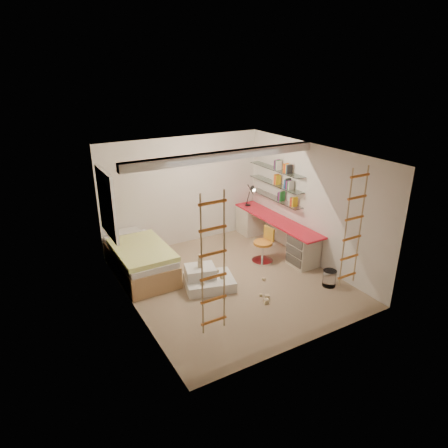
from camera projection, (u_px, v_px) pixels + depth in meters
floor at (231, 281)px, 8.11m from camera, size 4.50×4.50×0.00m
ceiling_beam at (224, 156)px, 7.41m from camera, size 4.00×0.18×0.16m
window_frame at (107, 204)px, 7.83m from camera, size 0.06×1.15×1.35m
window_blind at (109, 204)px, 7.85m from camera, size 0.02×1.00×1.20m
rope_ladder_left at (213, 265)px, 5.51m from camera, size 0.41×0.04×2.13m
rope_ladder_right at (353, 228)px, 6.76m from camera, size 0.41×0.04×2.13m
waste_bin at (329, 278)px, 7.89m from camera, size 0.27×0.27×0.33m
desk at (275, 232)px, 9.45m from camera, size 0.56×2.80×0.75m
shelves at (276, 184)px, 9.33m from camera, size 0.25×1.80×0.71m
bed at (140, 259)px, 8.29m from camera, size 1.02×2.00×0.69m
task_lamp at (252, 192)px, 9.93m from camera, size 0.14×0.36×0.57m
swivel_chair at (263, 250)px, 8.81m from camera, size 0.51×0.51×0.80m
play_platform at (207, 279)px, 7.85m from camera, size 1.10×0.95×0.42m
toy_blocks at (229, 279)px, 7.69m from camera, size 1.39×1.26×0.69m
books at (276, 178)px, 9.27m from camera, size 0.14×0.64×0.92m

